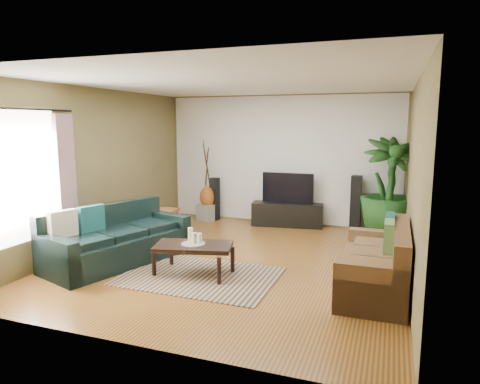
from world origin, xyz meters
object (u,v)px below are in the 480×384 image
at_px(speaker_left, 215,199).
at_px(side_table, 164,222).
at_px(sofa_right, 374,258).
at_px(vase, 207,197).
at_px(tv_stand, 287,214).
at_px(speaker_right, 356,204).
at_px(coffee_table, 194,259).
at_px(sofa_left, 118,235).
at_px(television, 288,188).
at_px(pedestal, 207,212).
at_px(potted_plant, 389,188).

bearing_deg(speaker_left, side_table, -99.61).
relative_size(sofa_right, vase, 3.86).
distance_m(tv_stand, speaker_right, 1.40).
height_order(coffee_table, side_table, side_table).
relative_size(sofa_right, side_table, 3.62).
bearing_deg(vase, sofa_left, -91.91).
bearing_deg(tv_stand, speaker_left, 172.16).
bearing_deg(side_table, tv_stand, 35.36).
bearing_deg(television, sofa_right, -58.67).
bearing_deg(pedestal, sofa_right, -39.12).
height_order(sofa_right, coffee_table, sofa_right).
distance_m(sofa_right, speaker_right, 3.09).
bearing_deg(sofa_left, vase, 16.44).
distance_m(sofa_left, pedestal, 3.10).
bearing_deg(sofa_left, television, -12.19).
relative_size(tv_stand, side_table, 2.96).
bearing_deg(sofa_left, sofa_right, -69.55).
relative_size(coffee_table, side_table, 2.18).
bearing_deg(television, side_table, -144.64).
distance_m(sofa_right, side_table, 4.23).
distance_m(pedestal, vase, 0.34).
distance_m(television, speaker_right, 1.39).
bearing_deg(tv_stand, sofa_right, -66.51).
relative_size(coffee_table, speaker_right, 0.96).
height_order(coffee_table, potted_plant, potted_plant).
bearing_deg(side_table, coffee_table, -50.20).
xyz_separation_m(television, speaker_left, (-1.64, 0.00, -0.33)).
bearing_deg(speaker_right, pedestal, -177.27).
bearing_deg(sofa_right, side_table, -111.67).
height_order(sofa_left, coffee_table, sofa_left).
relative_size(sofa_right, television, 1.67).
bearing_deg(sofa_right, pedestal, -128.87).
distance_m(coffee_table, speaker_right, 3.81).
bearing_deg(speaker_right, television, -179.01).
bearing_deg(coffee_table, sofa_left, 161.78).
bearing_deg(pedestal, speaker_right, 1.73).
relative_size(sofa_right, speaker_left, 1.89).
bearing_deg(tv_stand, television, 0.00).
xyz_separation_m(tv_stand, speaker_right, (1.37, 0.00, 0.31)).
bearing_deg(pedestal, sofa_left, -91.91).
xyz_separation_m(coffee_table, tv_stand, (0.56, 3.27, 0.02)).
distance_m(television, speaker_left, 1.67).
bearing_deg(sofa_right, sofa_left, -87.66).
bearing_deg(speaker_right, side_table, -155.87).
xyz_separation_m(sofa_left, pedestal, (0.10, 3.09, -0.25)).
height_order(television, side_table, television).
bearing_deg(speaker_left, television, 6.75).
xyz_separation_m(sofa_left, television, (1.88, 3.18, 0.37)).
height_order(speaker_right, vase, speaker_right).
bearing_deg(tv_stand, pedestal, 175.22).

